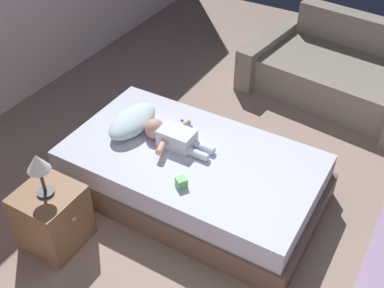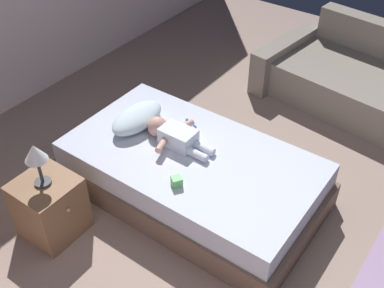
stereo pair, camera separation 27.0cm
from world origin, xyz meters
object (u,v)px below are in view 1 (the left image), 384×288
nightstand (53,217)px  toy_block (181,182)px  toothbrush (186,122)px  baby (172,136)px  pillow (133,121)px  lamp (38,166)px  bed (192,174)px  couch (340,72)px

nightstand → toy_block: toy_block is taller
toothbrush → baby: bearing=-171.8°
pillow → toothbrush: size_ratio=3.75×
nightstand → lamp: 0.51m
bed → lamp: 1.26m
toy_block → pillow: bearing=61.6°
baby → nightstand: (-0.98, 0.43, -0.26)m
toothbrush → couch: (1.83, -0.83, -0.19)m
toothbrush → lamp: (-1.27, 0.38, 0.32)m
couch → toothbrush: bearing=155.5°
bed → pillow: 0.67m
toothbrush → nightstand: size_ratio=0.29×
pillow → couch: 2.44m
baby → toothbrush: size_ratio=4.23×
nightstand → lamp: bearing=90.0°
pillow → nightstand: (-0.98, 0.04, -0.26)m
pillow → nightstand: bearing=177.7°
baby → toy_block: (-0.38, -0.32, -0.04)m
toothbrush → nightstand: nightstand is taller
bed → lamp: size_ratio=5.92×
couch → nightstand: couch is taller
pillow → baby: baby is taller
baby → couch: couch is taller
bed → toy_block: toy_block is taller
baby → toothbrush: baby is taller
pillow → toothbrush: 0.46m
toy_block → couch: bearing=-10.6°
bed → nightstand: bearing=146.2°
lamp → toy_block: bearing=-51.4°
baby → nightstand: 1.10m
baby → lamp: size_ratio=1.73×
baby → lamp: (-0.98, 0.43, 0.25)m
toothbrush → lamp: size_ratio=0.41×
lamp → toy_block: lamp is taller
pillow → nightstand: pillow is taller
baby → toy_block: bearing=-139.9°
bed → toy_block: size_ratio=20.33×
bed → pillow: (0.03, 0.59, 0.30)m
bed → couch: bearing=-15.2°
nightstand → couch: bearing=-21.4°
pillow → nightstand: size_ratio=1.09×
pillow → couch: (2.12, -1.18, -0.26)m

